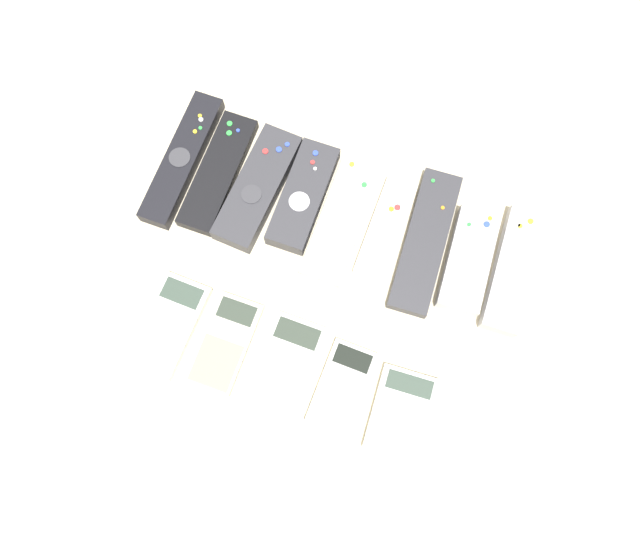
# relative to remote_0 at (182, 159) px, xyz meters

# --- Properties ---
(ground_plane) EXTENTS (3.00, 3.00, 0.00)m
(ground_plane) POSITION_rel_remote_0_xyz_m (0.25, -0.14, -0.01)
(ground_plane) COLOR beige
(remote_0) EXTENTS (0.05, 0.21, 0.03)m
(remote_0) POSITION_rel_remote_0_xyz_m (0.00, 0.00, 0.00)
(remote_0) COLOR black
(remote_0) RESTS_ON ground_plane
(remote_1) EXTENTS (0.05, 0.19, 0.02)m
(remote_1) POSITION_rel_remote_0_xyz_m (0.06, -0.00, -0.00)
(remote_1) COLOR black
(remote_1) RESTS_ON ground_plane
(remote_2) EXTENTS (0.07, 0.19, 0.03)m
(remote_2) POSITION_rel_remote_0_xyz_m (0.12, -0.00, 0.00)
(remote_2) COLOR #333338
(remote_2) RESTS_ON ground_plane
(remote_3) EXTENTS (0.06, 0.17, 0.03)m
(remote_3) POSITION_rel_remote_0_xyz_m (0.19, 0.01, 0.00)
(remote_3) COLOR #333338
(remote_3) RESTS_ON ground_plane
(remote_4) EXTENTS (0.06, 0.20, 0.02)m
(remote_4) POSITION_rel_remote_0_xyz_m (0.25, -0.00, -0.00)
(remote_4) COLOR silver
(remote_4) RESTS_ON ground_plane
(remote_5) EXTENTS (0.05, 0.15, 0.02)m
(remote_5) POSITION_rel_remote_0_xyz_m (0.32, 0.00, -0.00)
(remote_5) COLOR white
(remote_5) RESTS_ON ground_plane
(remote_6) EXTENTS (0.07, 0.22, 0.02)m
(remote_6) POSITION_rel_remote_0_xyz_m (0.37, 0.00, -0.00)
(remote_6) COLOR #333338
(remote_6) RESTS_ON ground_plane
(remote_7) EXTENTS (0.07, 0.15, 0.03)m
(remote_7) POSITION_rel_remote_0_xyz_m (0.44, -0.00, 0.00)
(remote_7) COLOR silver
(remote_7) RESTS_ON ground_plane
(remote_8) EXTENTS (0.06, 0.18, 0.03)m
(remote_8) POSITION_rel_remote_0_xyz_m (0.50, 0.00, 0.00)
(remote_8) COLOR #B7B7BC
(remote_8) RESTS_ON ground_plane
(calculator_0) EXTENTS (0.07, 0.14, 0.02)m
(calculator_0) POSITION_rel_remote_0_xyz_m (0.08, -0.23, -0.00)
(calculator_0) COLOR silver
(calculator_0) RESTS_ON ground_plane
(calculator_1) EXTENTS (0.06, 0.13, 0.02)m
(calculator_1) POSITION_rel_remote_0_xyz_m (0.16, -0.23, -0.00)
(calculator_1) COLOR beige
(calculator_1) RESTS_ON ground_plane
(calculator_2) EXTENTS (0.08, 0.13, 0.02)m
(calculator_2) POSITION_rel_remote_0_xyz_m (0.25, -0.23, -0.00)
(calculator_2) COLOR silver
(calculator_2) RESTS_ON ground_plane
(calculator_3) EXTENTS (0.06, 0.12, 0.02)m
(calculator_3) POSITION_rel_remote_0_xyz_m (0.33, -0.23, -0.00)
(calculator_3) COLOR silver
(calculator_3) RESTS_ON ground_plane
(calculator_4) EXTENTS (0.08, 0.12, 0.02)m
(calculator_4) POSITION_rel_remote_0_xyz_m (0.42, -0.24, -0.00)
(calculator_4) COLOR silver
(calculator_4) RESTS_ON ground_plane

